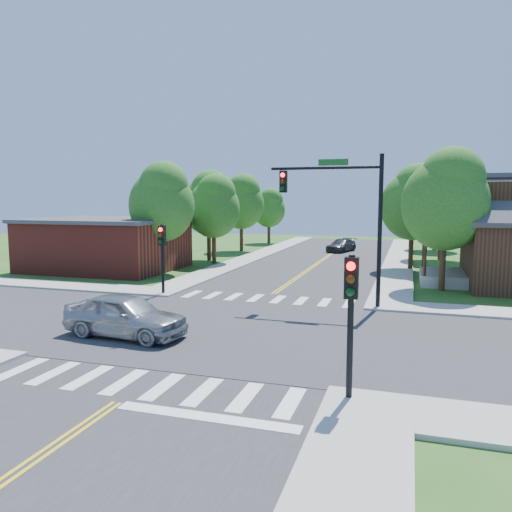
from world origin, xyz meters
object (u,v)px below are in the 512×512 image
(signal_mast_ne, at_px, (344,205))
(signal_pole_nw, at_px, (162,246))
(car_dgrey, at_px, (341,246))
(car_silver, at_px, (125,316))
(signal_pole_se, at_px, (351,300))

(signal_mast_ne, distance_m, signal_pole_nw, 9.76)
(signal_pole_nw, xyz_separation_m, car_dgrey, (6.21, 24.39, -2.05))
(signal_mast_ne, distance_m, car_silver, 11.17)
(signal_pole_nw, distance_m, car_dgrey, 25.26)
(signal_mast_ne, xyz_separation_m, signal_pole_nw, (-9.51, -0.01, -2.19))
(signal_pole_se, height_order, signal_pole_nw, same)
(signal_pole_se, distance_m, car_dgrey, 36.00)
(signal_pole_se, xyz_separation_m, signal_pole_nw, (-11.20, 11.20, 0.00))
(signal_pole_nw, bearing_deg, car_silver, -71.94)
(signal_mast_ne, height_order, car_dgrey, signal_mast_ne)
(signal_pole_nw, xyz_separation_m, car_silver, (2.51, -7.69, -1.85))
(signal_pole_se, height_order, car_dgrey, signal_pole_se)
(car_dgrey, bearing_deg, signal_mast_ne, -65.80)
(signal_pole_nw, relative_size, car_dgrey, 0.84)
(car_silver, bearing_deg, signal_pole_nw, 23.50)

